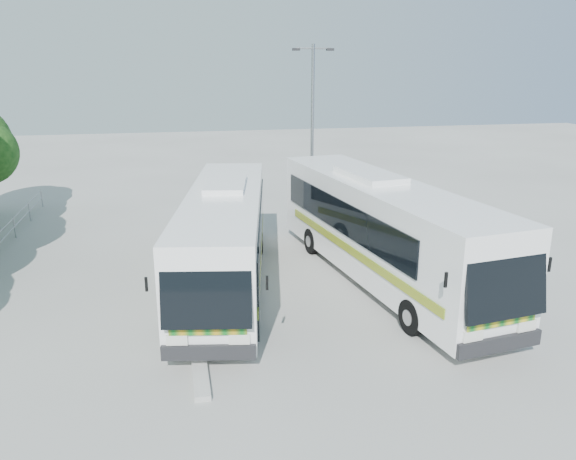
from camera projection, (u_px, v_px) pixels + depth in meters
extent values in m
plane|color=#ABABA5|center=(259.00, 296.00, 19.46)|extent=(100.00, 100.00, 0.00)
cube|color=#B2B2AD|center=(190.00, 279.00, 20.87)|extent=(0.40, 16.00, 0.15)
cylinder|color=gray|center=(38.00, 202.00, 30.51)|extent=(0.06, 0.06, 1.00)
cube|color=white|center=(225.00, 235.00, 20.03)|extent=(4.56, 12.32, 3.07)
cube|color=black|center=(206.00, 291.00, 14.11)|extent=(2.36, 0.85, 1.95)
cube|color=black|center=(191.00, 220.00, 20.46)|extent=(1.72, 9.52, 1.11)
cube|color=black|center=(261.00, 220.00, 20.54)|extent=(1.72, 9.52, 1.11)
cube|color=#0E631C|center=(189.00, 253.00, 19.87)|extent=(1.84, 10.31, 0.28)
cylinder|color=black|center=(178.00, 318.00, 16.63)|extent=(0.47, 1.04, 1.01)
cylinder|color=black|center=(255.00, 317.00, 16.70)|extent=(0.47, 1.04, 1.01)
cylinder|color=black|center=(205.00, 243.00, 23.67)|extent=(0.47, 1.04, 1.01)
cylinder|color=black|center=(259.00, 242.00, 23.73)|extent=(0.47, 1.04, 1.01)
cube|color=white|center=(382.00, 228.00, 20.41)|extent=(4.50, 13.22, 3.30)
cube|color=black|center=(506.00, 279.00, 14.42)|extent=(2.53, 0.84, 2.10)
cube|color=black|center=(340.00, 216.00, 20.43)|extent=(1.51, 10.28, 1.19)
cube|color=black|center=(406.00, 209.00, 21.33)|extent=(1.51, 10.28, 1.19)
cube|color=#0D5E1D|center=(351.00, 250.00, 19.85)|extent=(1.61, 11.13, 0.30)
cylinder|color=black|center=(412.00, 317.00, 16.64)|extent=(0.47, 1.12, 1.08)
cylinder|color=black|center=(480.00, 305.00, 17.43)|extent=(0.47, 1.12, 1.08)
cylinder|color=black|center=(312.00, 241.00, 23.75)|extent=(0.47, 1.12, 1.08)
cylinder|color=black|center=(364.00, 235.00, 24.55)|extent=(0.47, 1.12, 1.08)
cylinder|color=gray|center=(312.00, 131.00, 29.33)|extent=(0.18, 0.18, 8.70)
cylinder|color=gray|center=(313.00, 48.00, 28.15)|extent=(1.74, 0.19, 0.09)
cube|color=black|center=(296.00, 49.00, 28.05)|extent=(0.39, 0.22, 0.13)
cube|color=black|center=(330.00, 49.00, 28.29)|extent=(0.39, 0.22, 0.13)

